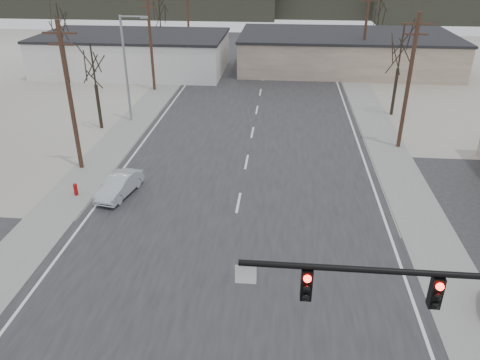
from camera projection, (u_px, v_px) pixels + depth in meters
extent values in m
plane|color=silver|center=(221.00, 289.00, 21.32)|extent=(140.00, 140.00, 0.00)
cube|color=#252427|center=(248.00, 157.00, 34.65)|extent=(18.00, 110.00, 0.05)
cube|color=#252427|center=(221.00, 289.00, 21.31)|extent=(90.00, 10.00, 0.04)
cube|color=gray|center=(129.00, 128.00, 39.99)|extent=(3.00, 90.00, 0.06)
cube|color=gray|center=(382.00, 137.00, 38.20)|extent=(3.00, 90.00, 0.06)
cylinder|color=black|center=(394.00, 271.00, 12.55)|extent=(8.40, 0.18, 0.18)
cube|color=black|center=(436.00, 292.00, 12.71)|extent=(0.32, 0.30, 1.00)
cube|color=black|center=(306.00, 284.00, 13.01)|extent=(0.32, 0.30, 1.00)
sphere|color=#FF0C05|center=(440.00, 287.00, 12.42)|extent=(0.22, 0.22, 0.22)
sphere|color=#FF0C05|center=(307.00, 279.00, 12.71)|extent=(0.22, 0.22, 0.22)
cube|color=silver|center=(246.00, 275.00, 13.06)|extent=(0.60, 0.04, 0.60)
cylinder|color=#A50C0C|center=(76.00, 191.00, 29.13)|extent=(0.24, 0.24, 0.70)
sphere|color=#A50C0C|center=(75.00, 185.00, 28.95)|extent=(0.24, 0.24, 0.24)
cube|color=silver|center=(134.00, 54.00, 57.30)|extent=(22.00, 12.00, 4.20)
cube|color=black|center=(132.00, 35.00, 56.29)|extent=(22.30, 12.30, 0.30)
cube|color=#C1AA93|center=(345.00, 52.00, 58.71)|extent=(26.00, 14.00, 4.00)
cube|color=black|center=(347.00, 35.00, 57.75)|extent=(26.30, 14.30, 0.30)
cylinder|color=#4E3024|center=(70.00, 99.00, 30.71)|extent=(0.30, 0.30, 10.00)
cube|color=#4E3024|center=(59.00, 33.00, 28.83)|extent=(2.20, 0.12, 0.12)
cube|color=#4E3024|center=(61.00, 45.00, 29.14)|extent=(1.60, 0.12, 0.12)
cylinder|color=#4E3024|center=(151.00, 43.00, 48.50)|extent=(0.30, 0.30, 10.00)
cube|color=#4E3024|center=(147.00, 0.00, 46.62)|extent=(2.20, 0.12, 0.12)
cube|color=#4E3024|center=(148.00, 7.00, 46.93)|extent=(1.60, 0.12, 0.12)
cylinder|color=#4E3024|center=(188.00, 17.00, 66.29)|extent=(0.30, 0.30, 10.00)
cylinder|color=#4E3024|center=(408.00, 84.00, 34.11)|extent=(0.30, 0.30, 10.00)
cube|color=#4E3024|center=(418.00, 24.00, 32.23)|extent=(2.20, 0.12, 0.12)
cube|color=#4E3024|center=(416.00, 34.00, 32.54)|extent=(1.60, 0.12, 0.12)
cylinder|color=#4E3024|center=(365.00, 33.00, 53.68)|extent=(0.30, 0.30, 10.00)
cube|color=#4E3024|center=(369.00, 1.00, 52.11)|extent=(1.60, 0.12, 0.12)
cylinder|color=gray|center=(126.00, 71.00, 39.79)|extent=(0.20, 0.20, 9.00)
cylinder|color=gray|center=(132.00, 16.00, 37.73)|extent=(2.00, 0.12, 0.12)
cube|color=gray|center=(144.00, 17.00, 37.67)|extent=(0.60, 0.25, 0.18)
cylinder|color=#2C251B|center=(99.00, 107.00, 39.36)|extent=(0.28, 0.28, 3.75)
cylinder|color=#2C251B|center=(93.00, 67.00, 37.84)|extent=(0.14, 0.14, 3.75)
cylinder|color=#2C251B|center=(394.00, 92.00, 42.43)|extent=(0.28, 0.28, 4.25)
cylinder|color=#2C251B|center=(401.00, 49.00, 40.72)|extent=(0.14, 0.14, 4.25)
cylinder|color=#2C251B|center=(162.00, 44.00, 62.40)|extent=(0.28, 0.28, 4.50)
cylinder|color=#2C251B|center=(160.00, 12.00, 60.58)|extent=(0.14, 0.14, 4.50)
cylinder|color=#2C251B|center=(375.00, 41.00, 65.41)|extent=(0.28, 0.28, 4.00)
cylinder|color=#2C251B|center=(379.00, 14.00, 63.79)|extent=(0.14, 0.14, 4.00)
cylinder|color=#2C251B|center=(66.00, 63.00, 52.40)|extent=(0.28, 0.28, 4.50)
cylinder|color=#2C251B|center=(60.00, 25.00, 50.58)|extent=(0.14, 0.14, 4.50)
imported|color=#AFB5BB|center=(119.00, 185.00, 29.03)|extent=(2.13, 4.12, 1.29)
imported|color=black|center=(309.00, 57.00, 61.39)|extent=(3.39, 6.00, 1.64)
imported|color=black|center=(262.00, 55.00, 63.75)|extent=(1.57, 3.87, 1.32)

